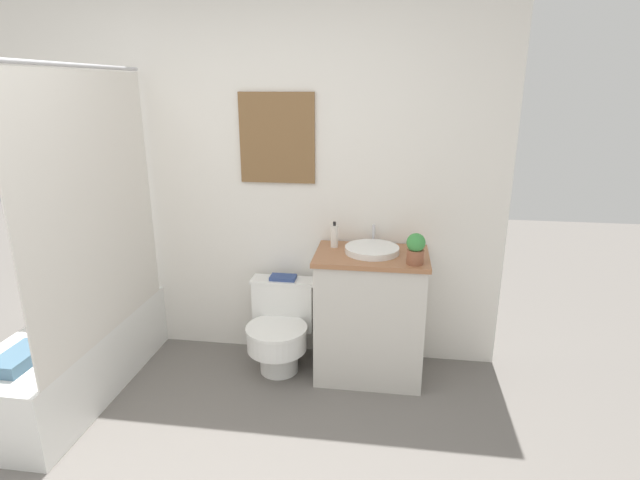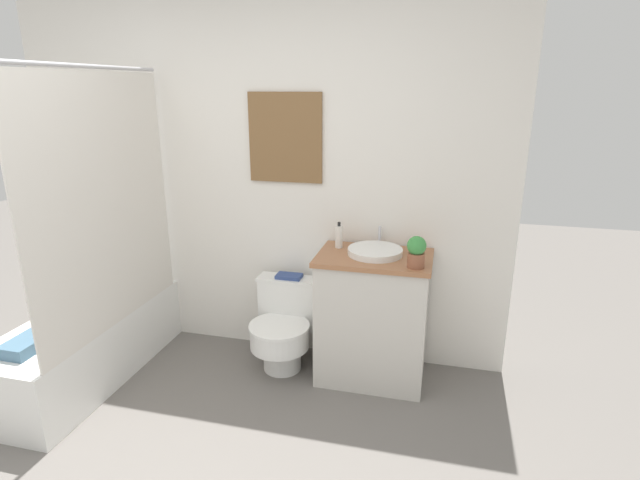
{
  "view_description": "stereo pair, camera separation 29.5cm",
  "coord_description": "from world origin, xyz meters",
  "views": [
    {
      "loc": [
        0.98,
        -1.37,
        1.86
      ],
      "look_at": [
        0.58,
        1.43,
        0.99
      ],
      "focal_mm": 28.0,
      "sensor_mm": 36.0,
      "label": 1
    },
    {
      "loc": [
        1.27,
        -1.31,
        1.86
      ],
      "look_at": [
        0.58,
        1.43,
        0.99
      ],
      "focal_mm": 28.0,
      "sensor_mm": 36.0,
      "label": 2
    }
  ],
  "objects": [
    {
      "name": "wall_back",
      "position": [
        0.0,
        1.91,
        1.26
      ],
      "size": [
        3.48,
        0.07,
        2.5
      ],
      "color": "white",
      "rests_on": "ground_plane"
    },
    {
      "name": "shower_area",
      "position": [
        -0.94,
        1.17,
        0.28
      ],
      "size": [
        0.57,
        1.42,
        1.98
      ],
      "color": "white",
      "rests_on": "ground_plane"
    },
    {
      "name": "soap_bottle",
      "position": [
        0.63,
        1.73,
        0.93
      ],
      "size": [
        0.05,
        0.05,
        0.17
      ],
      "color": "silver",
      "rests_on": "vanity"
    },
    {
      "name": "toilet",
      "position": [
        0.27,
        1.62,
        0.29
      ],
      "size": [
        0.44,
        0.52,
        0.6
      ],
      "color": "white",
      "rests_on": "ground_plane"
    },
    {
      "name": "sink",
      "position": [
        0.88,
        1.65,
        0.88
      ],
      "size": [
        0.34,
        0.38,
        0.13
      ],
      "color": "white",
      "rests_on": "vanity"
    },
    {
      "name": "book_on_tank",
      "position": [
        0.27,
        1.75,
        0.61
      ],
      "size": [
        0.18,
        0.11,
        0.02
      ],
      "color": "#33477F",
      "rests_on": "toilet"
    },
    {
      "name": "vanity",
      "position": [
        0.88,
        1.63,
        0.43
      ],
      "size": [
        0.71,
        0.48,
        0.86
      ],
      "color": "beige",
      "rests_on": "ground_plane"
    },
    {
      "name": "potted_plant",
      "position": [
        1.14,
        1.48,
        0.95
      ],
      "size": [
        0.11,
        0.11,
        0.19
      ],
      "color": "brown",
      "rests_on": "vanity"
    }
  ]
}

